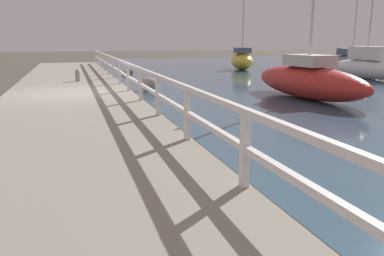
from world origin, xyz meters
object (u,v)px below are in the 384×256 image
(mooring_bollard, at_px, (78,75))
(sailboat_gray, at_px, (352,60))
(sailboat_white, at_px, (366,66))
(sailboat_yellow, at_px, (242,60))
(sailboat_red, at_px, (308,81))

(mooring_bollard, xyz_separation_m, sailboat_gray, (19.41, 5.99, 0.02))
(mooring_bollard, relative_size, sailboat_white, 0.07)
(sailboat_gray, xyz_separation_m, sailboat_white, (-4.41, -6.25, 0.07))
(sailboat_yellow, bearing_deg, sailboat_gray, 1.65)
(sailboat_red, bearing_deg, sailboat_yellow, 70.54)
(mooring_bollard, height_order, sailboat_red, sailboat_red)
(sailboat_yellow, xyz_separation_m, sailboat_white, (3.61, -7.97, 0.01))
(sailboat_yellow, height_order, sailboat_white, sailboat_white)
(mooring_bollard, distance_m, sailboat_gray, 20.31)
(mooring_bollard, bearing_deg, sailboat_red, -34.58)
(sailboat_gray, distance_m, sailboat_white, 7.65)
(sailboat_red, bearing_deg, sailboat_gray, 40.29)
(mooring_bollard, distance_m, sailboat_red, 9.46)
(sailboat_yellow, height_order, sailboat_gray, sailboat_gray)
(mooring_bollard, bearing_deg, sailboat_yellow, 34.09)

